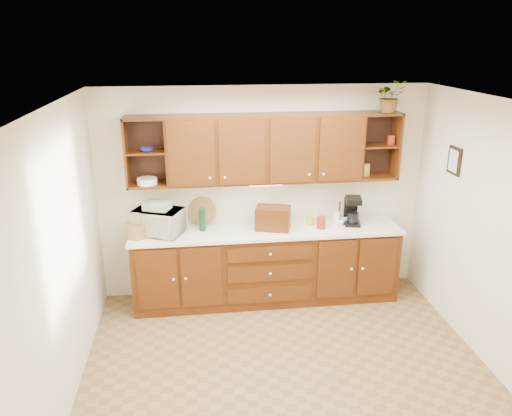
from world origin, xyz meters
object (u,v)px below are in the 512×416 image
object	(u,v)px
microwave	(158,221)
coffee_maker	(352,211)
potted_plant	(390,96)
bread_box	(273,218)

from	to	relation	value
microwave	coffee_maker	bearing A→B (deg)	24.27
coffee_maker	potted_plant	distance (m)	1.42
bread_box	potted_plant	bearing A→B (deg)	20.53
potted_plant	bread_box	bearing A→B (deg)	-176.02
bread_box	coffee_maker	size ratio (longest dim) A/B	1.15
microwave	potted_plant	world-z (taller)	potted_plant
bread_box	coffee_maker	world-z (taller)	coffee_maker
bread_box	potted_plant	world-z (taller)	potted_plant
microwave	bread_box	size ratio (longest dim) A/B	1.35
potted_plant	coffee_maker	bearing A→B (deg)	-174.17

